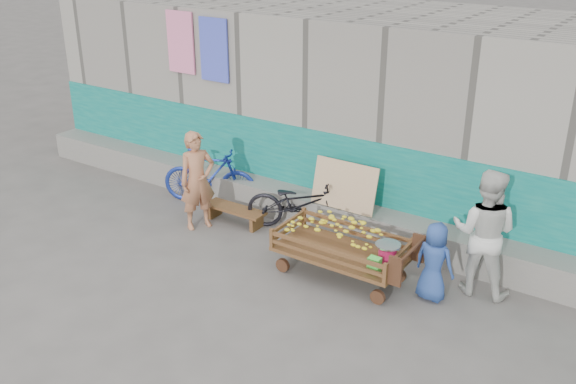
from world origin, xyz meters
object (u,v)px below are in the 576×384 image
Objects in this scene: bicycle_dark at (300,204)px; bicycle_blue at (210,176)px; bench at (235,212)px; child at (434,262)px; woman at (484,233)px; banana_cart at (339,240)px; vendor_man at (197,181)px.

bicycle_blue reaches higher than bicycle_dark.
bench is 3.34m from child.
woman reaches higher than bicycle_blue.
woman is 0.71m from child.
banana_cart is at bearing 16.28° from woman.
banana_cart is 1.15× the size of bicycle_dark.
bicycle_blue is at bearing 155.57° from bench.
child reaches higher than bicycle_dark.
vendor_man is 1.55m from bicycle_dark.
banana_cart is 1.23m from child.
child is (1.22, 0.18, -0.02)m from banana_cart.
bicycle_dark is at bearing 21.05° from bench.
banana_cart is 1.81× the size of bench.
woman is 2.83m from bicycle_dark.
bench is at bearing 89.76° from bicycle_dark.
bicycle_blue is at bearing -4.10° from child.
bicycle_dark reaches higher than bench.
child is (3.68, 0.07, -0.24)m from vendor_man.
banana_cart is at bearing -13.68° from bench.
vendor_man is 1.48× the size of child.
banana_cart is 1.45m from bicycle_dark.
vendor_man reaches higher than bicycle_blue.
bicycle_dark is (-2.79, 0.21, -0.40)m from woman.
vendor_man is 0.96× the size of bicycle_blue.
bench is 0.92m from bicycle_blue.
banana_cart is 1.12× the size of woman.
child reaches higher than bicycle_blue.
woman is at bearing -115.62° from bicycle_dark.
bicycle_dark reaches higher than banana_cart.
vendor_man is at bearing 98.76° from bicycle_dark.
bicycle_blue is (-4.53, 0.21, -0.35)m from woman.
woman is 1.05× the size of bicycle_blue.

